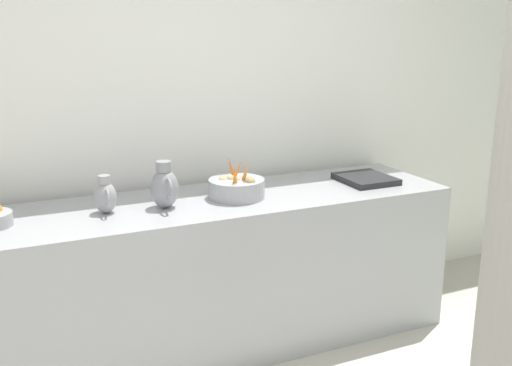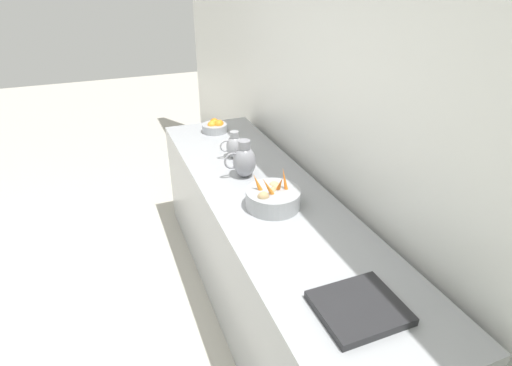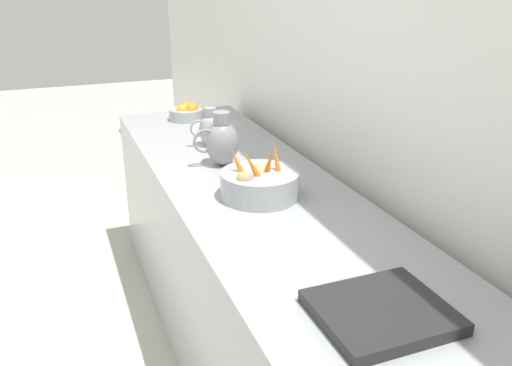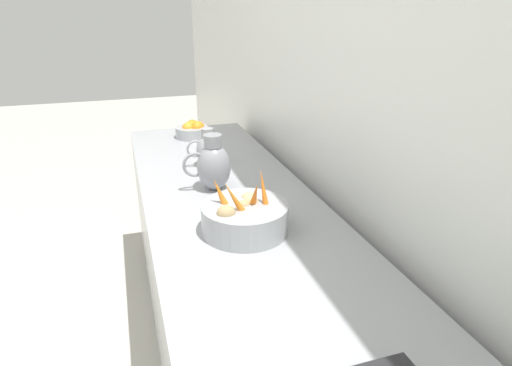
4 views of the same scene
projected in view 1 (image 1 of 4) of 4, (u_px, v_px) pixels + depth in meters
tile_wall_left at (258, 80)px, 3.74m from camera, size 0.10×7.75×3.00m
prep_counter at (214, 273)px, 3.39m from camera, size 0.73×2.78×0.89m
vegetable_colander at (237, 188)px, 3.30m from camera, size 0.32×0.32×0.23m
metal_pitcher_tall at (165, 187)px, 3.09m from camera, size 0.21×0.15×0.25m
metal_pitcher_short at (105, 196)px, 3.01m from camera, size 0.17×0.12×0.20m
counter_sink_basin at (366, 179)px, 3.65m from camera, size 0.34×0.30×0.04m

